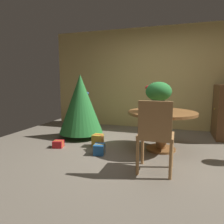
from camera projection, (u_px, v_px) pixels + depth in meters
ground_plane at (149, 156)px, 3.43m from camera, size 6.60×6.60×0.00m
back_wall_panel at (162, 79)px, 5.31m from camera, size 6.00×0.10×2.60m
round_dining_table at (162, 121)px, 3.65m from camera, size 1.20×1.20×0.70m
flower_vase at (159, 93)px, 3.54m from camera, size 0.45×0.44×0.52m
wooden_chair_near at (155, 132)px, 2.70m from camera, size 0.47×0.43×0.99m
holiday_tree at (81, 104)px, 4.49m from camera, size 0.95×0.95×1.38m
gift_box_gold at (98, 140)px, 3.91m from camera, size 0.18×0.20×0.24m
gift_box_red at (58, 144)px, 3.87m from camera, size 0.21×0.21×0.13m
gift_box_blue at (99, 149)px, 3.50m from camera, size 0.21×0.24×0.17m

